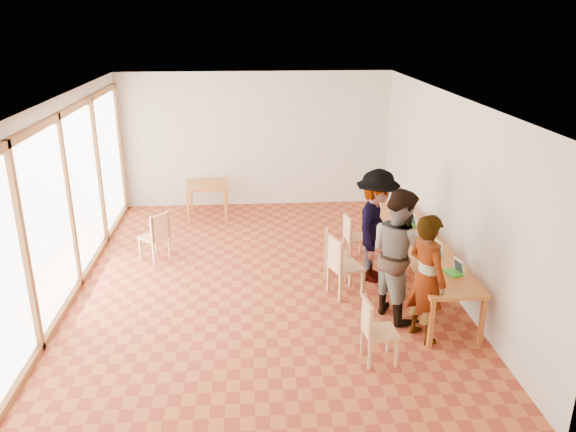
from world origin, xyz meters
name	(u,v)px	position (x,y,z in m)	size (l,w,h in m)	color
ground	(262,280)	(0.00, 0.00, 0.00)	(8.00, 8.00, 0.00)	#AA5329
wall_back	(256,140)	(0.00, 4.00, 1.50)	(6.00, 0.10, 3.00)	beige
wall_front	(272,329)	(0.00, -4.00, 1.50)	(6.00, 0.10, 3.00)	beige
wall_right	(447,190)	(3.00, 0.00, 1.50)	(0.10, 8.00, 3.00)	beige
window_wall	(67,198)	(-2.96, 0.00, 1.50)	(0.10, 8.00, 3.00)	white
ceiling	(258,96)	(0.00, 0.00, 3.02)	(6.00, 8.00, 0.04)	white
communal_table	(416,241)	(2.50, -0.19, 0.70)	(0.80, 4.00, 0.75)	#BF622A
side_table	(207,187)	(-1.06, 3.20, 0.67)	(0.90, 0.90, 0.75)	#BF622A
chair_near	(374,324)	(1.33, -2.39, 0.53)	(0.43, 0.43, 0.46)	tan
chair_mid	(340,260)	(1.20, -0.60, 0.60)	(0.58, 0.58, 0.52)	tan
chair_far	(331,249)	(1.15, 0.05, 0.50)	(0.45, 0.45, 0.44)	tan
chair_empty	(352,232)	(1.63, 0.78, 0.50)	(0.44, 0.44, 0.44)	tan
chair_spare	(157,232)	(-1.80, 0.93, 0.55)	(0.59, 0.59, 0.48)	tan
person_near	(426,278)	(2.12, -1.89, 0.89)	(0.65, 0.43, 1.78)	gray
person_mid	(399,254)	(1.92, -1.22, 0.96)	(0.93, 0.73, 1.92)	gray
person_far	(376,226)	(1.86, -0.06, 0.93)	(1.21, 0.69, 1.87)	gray
laptop_near	(456,270)	(2.68, -1.49, 0.81)	(0.27, 0.29, 0.21)	green
laptop_mid	(435,250)	(2.60, -0.81, 0.81)	(0.27, 0.29, 0.22)	green
laptop_far	(410,222)	(2.56, 0.41, 0.81)	(0.28, 0.31, 0.23)	green
yellow_mug	(398,216)	(2.46, 0.79, 0.79)	(0.11, 0.11, 0.09)	yellow
green_bottle	(404,227)	(2.34, -0.02, 0.89)	(0.07, 0.07, 0.28)	#116D10
clear_glass	(432,238)	(2.72, -0.28, 0.80)	(0.07, 0.07, 0.09)	silver
condiment_cup	(431,243)	(2.65, -0.46, 0.78)	(0.08, 0.08, 0.06)	white
pink_phone	(421,223)	(2.77, 0.47, 0.76)	(0.05, 0.10, 0.01)	#C04172
black_pouch	(406,214)	(2.62, 0.85, 0.80)	(0.16, 0.26, 0.09)	black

